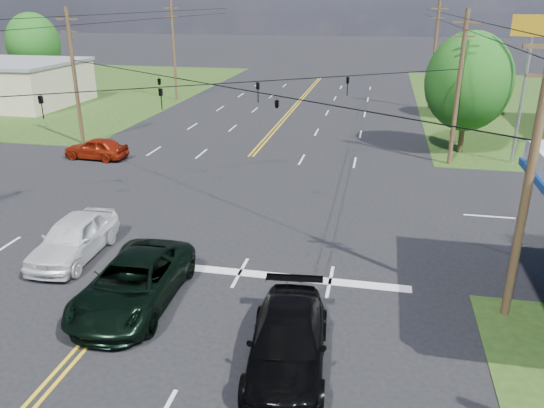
% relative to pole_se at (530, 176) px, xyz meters
% --- Properties ---
extents(ground, '(280.00, 280.00, 0.00)m').
position_rel_pole_se_xyz_m(ground, '(-13.00, 9.00, -4.92)').
color(ground, black).
rests_on(ground, ground).
extents(grass_nw, '(46.00, 48.00, 0.03)m').
position_rel_pole_se_xyz_m(grass_nw, '(-48.00, 41.00, -4.92)').
color(grass_nw, '#223D13').
rests_on(grass_nw, ground).
extents(stop_bar, '(10.00, 0.50, 0.02)m').
position_rel_pole_se_xyz_m(stop_bar, '(-8.00, 1.00, -4.92)').
color(stop_bar, silver).
rests_on(stop_bar, ground).
extents(pole_se, '(1.60, 0.28, 9.50)m').
position_rel_pole_se_xyz_m(pole_se, '(0.00, 0.00, 0.00)').
color(pole_se, '#452F1D').
rests_on(pole_se, ground).
extents(pole_nw, '(1.60, 0.28, 9.50)m').
position_rel_pole_se_xyz_m(pole_nw, '(-26.00, 18.00, 0.00)').
color(pole_nw, '#452F1D').
rests_on(pole_nw, ground).
extents(pole_ne, '(1.60, 0.28, 9.50)m').
position_rel_pole_se_xyz_m(pole_ne, '(0.00, 18.00, 0.00)').
color(pole_ne, '#452F1D').
rests_on(pole_ne, ground).
extents(pole_left_far, '(1.60, 0.28, 10.00)m').
position_rel_pole_se_xyz_m(pole_left_far, '(-26.00, 37.00, 0.25)').
color(pole_left_far, '#452F1D').
rests_on(pole_left_far, ground).
extents(pole_right_far, '(1.60, 0.28, 10.00)m').
position_rel_pole_se_xyz_m(pole_right_far, '(0.00, 37.00, 0.25)').
color(pole_right_far, '#452F1D').
rests_on(pole_right_far, ground).
extents(span_wire_signals, '(26.00, 18.00, 1.13)m').
position_rel_pole_se_xyz_m(span_wire_signals, '(-13.00, 9.00, 1.08)').
color(span_wire_signals, black).
rests_on(span_wire_signals, ground).
extents(power_lines, '(26.04, 100.00, 0.64)m').
position_rel_pole_se_xyz_m(power_lines, '(-13.00, 7.00, 3.68)').
color(power_lines, black).
rests_on(power_lines, ground).
extents(tree_right_a, '(5.70, 5.70, 8.18)m').
position_rel_pole_se_xyz_m(tree_right_a, '(1.00, 21.00, -0.05)').
color(tree_right_a, '#452F1D').
rests_on(tree_right_a, ground).
extents(tree_right_b, '(4.94, 4.94, 7.09)m').
position_rel_pole_se_xyz_m(tree_right_b, '(3.50, 33.00, -0.70)').
color(tree_right_b, '#452F1D').
rests_on(tree_right_b, ground).
extents(tree_far_l, '(6.08, 6.08, 8.72)m').
position_rel_pole_se_xyz_m(tree_far_l, '(-45.00, 41.00, 0.28)').
color(tree_far_l, '#452F1D').
rests_on(tree_far_l, ground).
extents(pickup_dkgreen, '(2.94, 6.11, 1.68)m').
position_rel_pole_se_xyz_m(pickup_dkgreen, '(-12.50, -1.92, -4.08)').
color(pickup_dkgreen, black).
rests_on(pickup_dkgreen, ground).
extents(suv_black, '(2.70, 5.62, 1.58)m').
position_rel_pole_se_xyz_m(suv_black, '(-6.72, -4.13, -4.13)').
color(suv_black, black).
rests_on(suv_black, ground).
extents(pickup_white, '(2.22, 5.12, 1.72)m').
position_rel_pole_se_xyz_m(pickup_white, '(-16.50, 1.00, -4.06)').
color(pickup_white, silver).
rests_on(pickup_white, ground).
extents(sedan_red, '(4.33, 1.99, 1.44)m').
position_rel_pole_se_xyz_m(sedan_red, '(-22.95, 14.50, -4.20)').
color(sedan_red, maroon).
rests_on(sedan_red, ground).
extents(polesign_ne, '(2.38, 1.26, 9.12)m').
position_rel_pole_se_xyz_m(polesign_ne, '(4.00, 19.00, 2.33)').
color(polesign_ne, '#A5A5AA').
rests_on(polesign_ne, ground).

